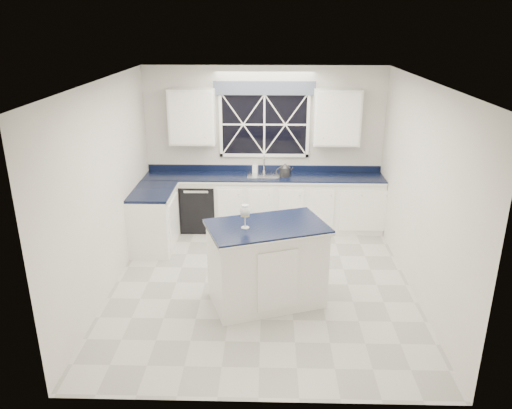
{
  "coord_description": "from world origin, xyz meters",
  "views": [
    {
      "loc": [
        0.08,
        -6.01,
        3.38
      ],
      "look_at": [
        -0.09,
        0.4,
        1.0
      ],
      "focal_mm": 35.0,
      "sensor_mm": 36.0,
      "label": 1
    }
  ],
  "objects_px": {
    "kettle": "(285,170)",
    "faucet": "(264,163)",
    "island": "(267,264)",
    "soap_bottle": "(255,167)",
    "dishwasher": "(199,205)",
    "wine_glass": "(245,212)"
  },
  "relations": [
    {
      "from": "soap_bottle",
      "to": "island",
      "type": "bearing_deg",
      "value": -85.27
    },
    {
      "from": "island",
      "to": "wine_glass",
      "type": "distance_m",
      "value": 0.78
    },
    {
      "from": "faucet",
      "to": "kettle",
      "type": "height_order",
      "value": "faucet"
    },
    {
      "from": "dishwasher",
      "to": "island",
      "type": "xyz_separation_m",
      "value": [
        1.16,
        -2.39,
        0.12
      ]
    },
    {
      "from": "faucet",
      "to": "wine_glass",
      "type": "relative_size",
      "value": 1.04
    },
    {
      "from": "dishwasher",
      "to": "island",
      "type": "height_order",
      "value": "island"
    },
    {
      "from": "faucet",
      "to": "island",
      "type": "bearing_deg",
      "value": -88.58
    },
    {
      "from": "soap_bottle",
      "to": "faucet",
      "type": "bearing_deg",
      "value": -1.24
    },
    {
      "from": "faucet",
      "to": "island",
      "type": "relative_size",
      "value": 0.19
    },
    {
      "from": "faucet",
      "to": "kettle",
      "type": "distance_m",
      "value": 0.41
    },
    {
      "from": "wine_glass",
      "to": "island",
      "type": "bearing_deg",
      "value": 20.11
    },
    {
      "from": "kettle",
      "to": "dishwasher",
      "type": "bearing_deg",
      "value": 162.68
    },
    {
      "from": "kettle",
      "to": "soap_bottle",
      "type": "xyz_separation_m",
      "value": [
        -0.5,
        0.21,
        -0.0
      ]
    },
    {
      "from": "island",
      "to": "kettle",
      "type": "xyz_separation_m",
      "value": [
        0.28,
        2.38,
        0.51
      ]
    },
    {
      "from": "kettle",
      "to": "soap_bottle",
      "type": "bearing_deg",
      "value": 140.22
    },
    {
      "from": "dishwasher",
      "to": "faucet",
      "type": "distance_m",
      "value": 1.31
    },
    {
      "from": "faucet",
      "to": "soap_bottle",
      "type": "height_order",
      "value": "faucet"
    },
    {
      "from": "island",
      "to": "wine_glass",
      "type": "relative_size",
      "value": 5.52
    },
    {
      "from": "dishwasher",
      "to": "soap_bottle",
      "type": "distance_m",
      "value": 1.16
    },
    {
      "from": "kettle",
      "to": "faucet",
      "type": "bearing_deg",
      "value": 132.31
    },
    {
      "from": "faucet",
      "to": "kettle",
      "type": "xyz_separation_m",
      "value": [
        0.35,
        -0.21,
        -0.06
      ]
    },
    {
      "from": "kettle",
      "to": "island",
      "type": "bearing_deg",
      "value": -113.59
    }
  ]
}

